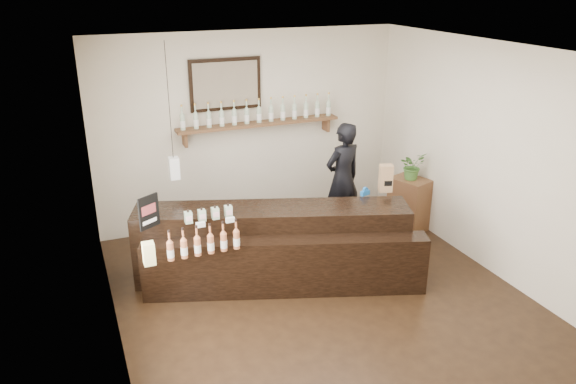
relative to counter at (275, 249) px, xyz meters
The scene contains 10 objects.
ground 0.80m from the counter, 58.95° to the right, with size 5.00×5.00×0.00m, color black.
room_shell 1.44m from the counter, 58.95° to the right, with size 5.00×5.00×5.00m.
back_wall_decor 2.24m from the counter, 83.49° to the left, with size 2.66×0.96×1.69m.
counter is the anchor object (origin of this frame).
promo_sign 1.58m from the counter, behind, with size 0.24×0.16×0.37m.
paper_bag 1.68m from the counter, ahead, with size 0.19×0.16×0.35m.
tape_dispenser 1.34m from the counter, ahead, with size 0.14×0.08×0.11m.
side_cabinet 2.45m from the counter, 16.25° to the left, with size 0.53×0.62×0.77m.
potted_plant 2.50m from the counter, 16.25° to the left, with size 0.36×0.31×0.40m, color #41702C.
shopkeeper 1.77m from the counter, 34.82° to the left, with size 0.67×0.44×1.83m, color black.
Camera 1 is at (-2.48, -5.05, 3.51)m, focal length 35.00 mm.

